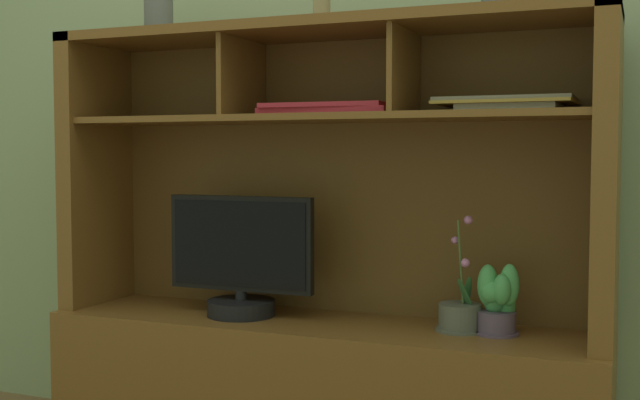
# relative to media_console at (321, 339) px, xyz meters

# --- Properties ---
(back_wall) EXTENTS (6.00, 0.02, 2.80)m
(back_wall) POSITION_rel_media_console_xyz_m (0.00, 0.24, 1.00)
(back_wall) COLOR gray
(back_wall) RESTS_ON ground
(media_console) EXTENTS (1.70, 0.47, 1.36)m
(media_console) POSITION_rel_media_console_xyz_m (0.00, 0.00, 0.00)
(media_console) COLOR brown
(media_console) RESTS_ON ground
(tv_monitor) EXTENTS (0.49, 0.21, 0.38)m
(tv_monitor) POSITION_rel_media_console_xyz_m (-0.26, -0.04, 0.22)
(tv_monitor) COLOR black
(tv_monitor) RESTS_ON media_console
(potted_orchid) EXTENTS (0.14, 0.14, 0.33)m
(potted_orchid) POSITION_rel_media_console_xyz_m (0.43, 0.00, 0.11)
(potted_orchid) COLOR #525548
(potted_orchid) RESTS_ON media_console
(potted_fern) EXTENTS (0.12, 0.12, 0.20)m
(potted_fern) POSITION_rel_media_console_xyz_m (0.54, 0.00, 0.15)
(potted_fern) COLOR #54445A
(potted_fern) RESTS_ON media_console
(magazine_stack_left) EXTENTS (0.38, 0.25, 0.04)m
(magazine_stack_left) POSITION_rel_media_console_xyz_m (0.55, 0.04, 0.71)
(magazine_stack_left) COLOR beige
(magazine_stack_left) RESTS_ON media_console
(magazine_stack_centre) EXTENTS (0.40, 0.19, 0.03)m
(magazine_stack_centre) POSITION_rel_media_console_xyz_m (0.03, -0.02, 0.70)
(magazine_stack_centre) COLOR #AE2635
(magazine_stack_centre) RESTS_ON media_console
(diffuser_bottle) EXTENTS (0.05, 0.05, 0.26)m
(diffuser_bottle) POSITION_rel_media_console_xyz_m (0.00, 0.00, 1.01)
(diffuser_bottle) COLOR olive
(diffuser_bottle) RESTS_ON media_console
(ceramic_vase) EXTENTS (0.10, 0.10, 0.18)m
(ceramic_vase) POSITION_rel_media_console_xyz_m (-0.55, -0.03, 1.05)
(ceramic_vase) COLOR #535955
(ceramic_vase) RESTS_ON media_console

